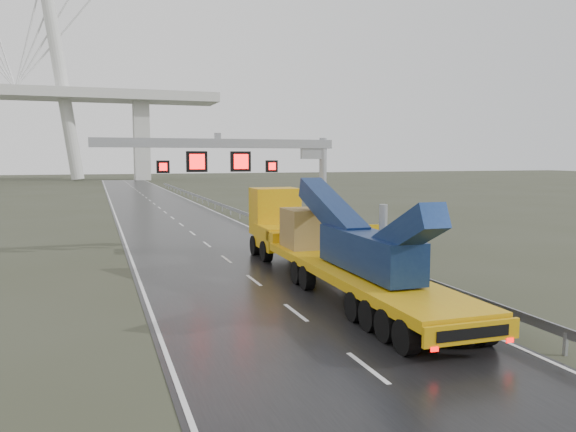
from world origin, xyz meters
name	(u,v)px	position (x,y,z in m)	size (l,w,h in m)	color
ground	(338,346)	(0.00, 0.00, 0.00)	(400.00, 400.00, 0.00)	#333625
road	(172,218)	(0.00, 40.00, 0.01)	(11.00, 200.00, 0.02)	black
guardrail	(260,219)	(6.10, 30.00, 0.70)	(0.20, 140.00, 1.40)	gray
sign_gantry	(251,163)	(2.10, 17.99, 5.61)	(14.90, 1.20, 7.42)	silver
heavy_haul_truck	(318,240)	(3.19, 9.59, 1.91)	(3.45, 21.08, 4.93)	#C69C0B
exit_sign_pair	(371,236)	(7.10, 11.59, 1.64)	(1.34, 0.36, 2.34)	#999CA1
striped_barrier	(334,251)	(6.00, 14.00, 0.53)	(0.62, 0.34, 1.05)	red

